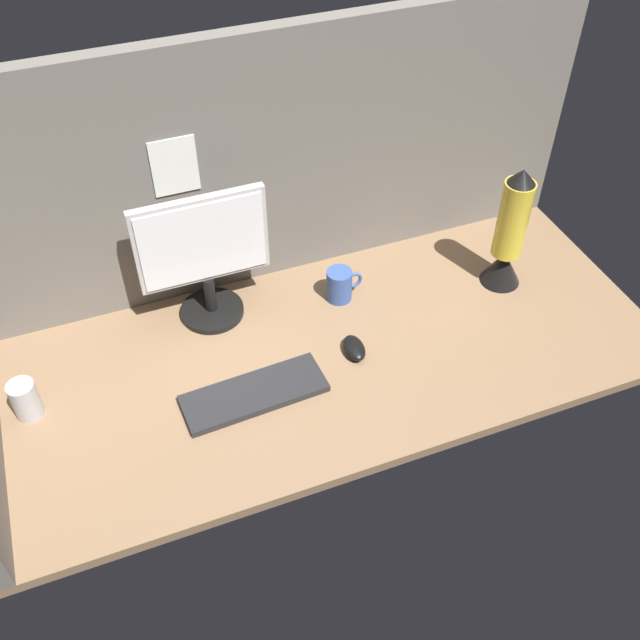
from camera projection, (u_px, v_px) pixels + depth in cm
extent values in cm
cube|color=#8C6B4C|center=(326.00, 351.00, 202.37)|extent=(180.00, 80.00, 3.00)
cube|color=slate|center=(277.00, 160.00, 200.20)|extent=(180.00, 5.00, 74.19)
cube|color=white|center=(175.00, 167.00, 186.75)|extent=(11.93, 0.40, 15.91)
cylinder|color=black|center=(212.00, 311.00, 210.44)|extent=(18.00, 18.00, 1.80)
cylinder|color=black|center=(210.00, 294.00, 205.95)|extent=(3.20, 3.20, 11.00)
cube|color=#B7B7B7|center=(201.00, 240.00, 193.56)|extent=(35.78, 2.40, 26.18)
cube|color=white|center=(203.00, 243.00, 192.63)|extent=(33.38, 0.60, 23.78)
cube|color=#262628|center=(254.00, 393.00, 188.47)|extent=(37.63, 14.93, 2.00)
ellipsoid|color=black|center=(354.00, 348.00, 198.86)|extent=(6.32, 10.00, 3.40)
cylinder|color=#B2B2B7|center=(25.00, 400.00, 181.45)|extent=(6.81, 6.81, 10.69)
cylinder|color=#38569E|center=(339.00, 285.00, 212.19)|extent=(7.41, 7.41, 9.86)
torus|color=#38569E|center=(354.00, 280.00, 213.00)|extent=(5.34, 1.00, 5.34)
cone|color=black|center=(502.00, 266.00, 217.34)|extent=(11.88, 11.88, 10.80)
cylinder|color=gold|center=(513.00, 219.00, 205.21)|extent=(8.64, 8.64, 23.76)
cone|color=black|center=(523.00, 176.00, 195.36)|extent=(7.78, 7.78, 4.32)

